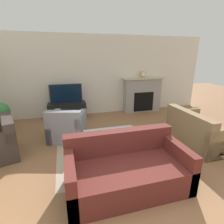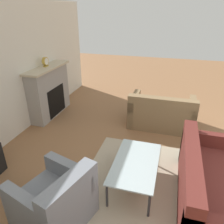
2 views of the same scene
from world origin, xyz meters
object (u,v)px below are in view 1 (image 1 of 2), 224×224
at_px(couch_sectional, 126,169).
at_px(couch_loveseat, 199,132).
at_px(tv, 66,94).
at_px(coffee_table, 112,134).
at_px(armchair_accent, 67,128).
at_px(potted_plant, 0,114).
at_px(mantel_clock, 143,74).

relative_size(couch_sectional, couch_loveseat, 1.27).
bearing_deg(couch_sectional, couch_loveseat, 22.14).
xyz_separation_m(tv, coffee_table, (0.87, -2.43, -0.46)).
bearing_deg(armchair_accent, couch_sectional, 129.79).
bearing_deg(potted_plant, armchair_accent, -23.85).
xyz_separation_m(couch_loveseat, coffee_table, (-2.06, 0.23, 0.10)).
bearing_deg(coffee_table, tv, 109.64).
distance_m(couch_loveseat, mantel_clock, 3.01).
height_order(tv, armchair_accent, tv).
distance_m(armchair_accent, potted_plant, 1.84).
xyz_separation_m(couch_sectional, couch_loveseat, (2.13, 0.87, 0.00)).
relative_size(armchair_accent, mantel_clock, 4.68).
relative_size(armchair_accent, coffee_table, 0.89).
bearing_deg(tv, coffee_table, -70.36).
xyz_separation_m(couch_sectional, potted_plant, (-2.51, 2.70, 0.29)).
relative_size(tv, couch_sectional, 0.55).
relative_size(couch_loveseat, potted_plant, 1.65).
relative_size(couch_loveseat, mantel_clock, 6.58).
xyz_separation_m(potted_plant, mantel_clock, (4.46, 0.97, 0.81)).
relative_size(coffee_table, mantel_clock, 5.23).
distance_m(couch_loveseat, potted_plant, 5.00).
relative_size(couch_loveseat, coffee_table, 1.26).
distance_m(coffee_table, mantel_clock, 3.33).
bearing_deg(couch_loveseat, armchair_accent, 69.83).
bearing_deg(mantel_clock, couch_loveseat, -86.25).
height_order(tv, potted_plant, tv).
bearing_deg(tv, couch_loveseat, -42.28).
height_order(tv, mantel_clock, mantel_clock).
bearing_deg(armchair_accent, coffee_table, 153.32).
xyz_separation_m(tv, couch_loveseat, (2.93, -2.66, -0.56)).
distance_m(couch_sectional, couch_loveseat, 2.30).
bearing_deg(couch_loveseat, coffee_table, 83.61).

